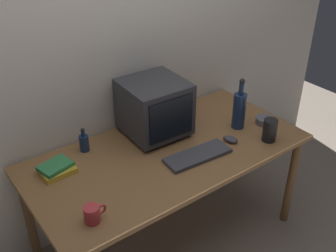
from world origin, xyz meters
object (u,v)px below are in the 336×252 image
at_px(computer_mouse, 230,139).
at_px(bottle_tall, 239,109).
at_px(metal_canister, 270,130).
at_px(cd_spindle, 265,121).
at_px(book_stack, 57,169).
at_px(mug, 92,214).
at_px(bottle_short, 84,142).
at_px(crt_monitor, 154,108).
at_px(keyboard, 198,155).

height_order(computer_mouse, bottle_tall, bottle_tall).
bearing_deg(metal_canister, computer_mouse, 147.58).
bearing_deg(metal_canister, cd_spindle, 48.80).
relative_size(book_stack, cd_spindle, 1.68).
bearing_deg(mug, bottle_tall, 9.98).
distance_m(bottle_short, book_stack, 0.26).
distance_m(bottle_tall, metal_canister, 0.25).
bearing_deg(crt_monitor, keyboard, -82.15).
xyz_separation_m(crt_monitor, computer_mouse, (0.33, -0.37, -0.17)).
bearing_deg(bottle_short, computer_mouse, -30.63).
relative_size(bottle_short, book_stack, 0.80).
distance_m(keyboard, book_stack, 0.83).
relative_size(computer_mouse, metal_canister, 0.67).
height_order(crt_monitor, computer_mouse, crt_monitor).
distance_m(computer_mouse, bottle_tall, 0.23).
bearing_deg(cd_spindle, computer_mouse, -175.79).
height_order(keyboard, cd_spindle, cd_spindle).
height_order(bottle_short, book_stack, bottle_short).
distance_m(crt_monitor, computer_mouse, 0.53).
bearing_deg(keyboard, book_stack, 158.32).
relative_size(computer_mouse, book_stack, 0.50).
relative_size(bottle_short, mug, 1.35).
distance_m(crt_monitor, bottle_tall, 0.57).
relative_size(keyboard, mug, 3.50).
bearing_deg(computer_mouse, cd_spindle, -12.92).
bearing_deg(bottle_short, cd_spindle, -21.22).
distance_m(crt_monitor, metal_canister, 0.75).
distance_m(keyboard, bottle_short, 0.70).
xyz_separation_m(bottle_tall, bottle_short, (-0.96, 0.37, -0.08)).
xyz_separation_m(keyboard, cd_spindle, (0.63, 0.03, 0.01)).
bearing_deg(bottle_short, metal_canister, -31.01).
bearing_deg(computer_mouse, metal_canister, -49.56).
bearing_deg(keyboard, bottle_short, 141.91).
height_order(mug, cd_spindle, mug).
distance_m(crt_monitor, mug, 0.87).
xyz_separation_m(keyboard, metal_canister, (0.49, -0.13, 0.06)).
xyz_separation_m(book_stack, metal_canister, (1.23, -0.49, 0.05)).
xyz_separation_m(crt_monitor, bottle_tall, (0.50, -0.27, -0.06)).
distance_m(cd_spindle, metal_canister, 0.22).
xyz_separation_m(computer_mouse, bottle_tall, (0.17, 0.10, 0.12)).
distance_m(bottle_tall, book_stack, 1.22).
bearing_deg(cd_spindle, mug, -174.46).
height_order(bottle_tall, cd_spindle, bottle_tall).
distance_m(computer_mouse, mug, 1.04).
relative_size(crt_monitor, cd_spindle, 3.35).
height_order(keyboard, computer_mouse, computer_mouse).
bearing_deg(mug, bottle_short, 66.99).
xyz_separation_m(computer_mouse, cd_spindle, (0.35, 0.03, 0.00)).
bearing_deg(bottle_tall, computer_mouse, -148.55).
bearing_deg(mug, book_stack, 88.09).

